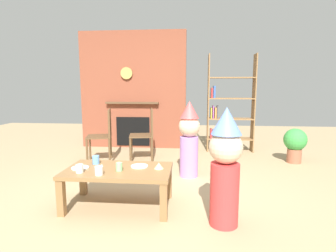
{
  "coord_description": "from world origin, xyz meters",
  "views": [
    {
      "loc": [
        0.44,
        -2.9,
        1.27
      ],
      "look_at": [
        0.15,
        0.4,
        0.78
      ],
      "focal_mm": 28.31,
      "sensor_mm": 36.0,
      "label": 1
    }
  ],
  "objects_px": {
    "coffee_table": "(119,174)",
    "birthday_cake_slice": "(159,166)",
    "paper_cup_far_left": "(119,167)",
    "paper_cup_center": "(96,160)",
    "dining_chair_middle": "(146,131)",
    "paper_plate_rear": "(139,166)",
    "bookshelf": "(227,108)",
    "child_in_pink": "(189,137)",
    "paper_cup_near_right": "(80,169)",
    "dining_chair_left": "(104,132)",
    "paper_cup_near_left": "(99,171)",
    "potted_plant_tall": "(295,143)",
    "paper_plate_front": "(80,168)",
    "child_with_cone_hat": "(225,164)"
  },
  "relations": [
    {
      "from": "coffee_table",
      "to": "birthday_cake_slice",
      "type": "height_order",
      "value": "birthday_cake_slice"
    },
    {
      "from": "coffee_table",
      "to": "paper_cup_far_left",
      "type": "xyz_separation_m",
      "value": [
        0.03,
        -0.07,
        0.11
      ]
    },
    {
      "from": "paper_cup_center",
      "to": "dining_chair_middle",
      "type": "xyz_separation_m",
      "value": [
        0.29,
        1.67,
        0.05
      ]
    },
    {
      "from": "paper_plate_rear",
      "to": "birthday_cake_slice",
      "type": "relative_size",
      "value": 1.85
    },
    {
      "from": "bookshelf",
      "to": "child_in_pink",
      "type": "xyz_separation_m",
      "value": [
        -0.72,
        -1.61,
        -0.3
      ]
    },
    {
      "from": "coffee_table",
      "to": "paper_cup_near_right",
      "type": "distance_m",
      "value": 0.4
    },
    {
      "from": "coffee_table",
      "to": "dining_chair_left",
      "type": "height_order",
      "value": "dining_chair_left"
    },
    {
      "from": "paper_cup_near_left",
      "to": "paper_cup_center",
      "type": "relative_size",
      "value": 0.92
    },
    {
      "from": "bookshelf",
      "to": "potted_plant_tall",
      "type": "height_order",
      "value": "bookshelf"
    },
    {
      "from": "paper_plate_rear",
      "to": "potted_plant_tall",
      "type": "xyz_separation_m",
      "value": [
        2.3,
        1.79,
        -0.08
      ]
    },
    {
      "from": "coffee_table",
      "to": "paper_cup_center",
      "type": "height_order",
      "value": "paper_cup_center"
    },
    {
      "from": "paper_cup_near_left",
      "to": "paper_plate_rear",
      "type": "distance_m",
      "value": 0.46
    },
    {
      "from": "paper_cup_center",
      "to": "birthday_cake_slice",
      "type": "xyz_separation_m",
      "value": [
        0.72,
        -0.11,
        -0.02
      ]
    },
    {
      "from": "bookshelf",
      "to": "dining_chair_left",
      "type": "bearing_deg",
      "value": -155.71
    },
    {
      "from": "bookshelf",
      "to": "potted_plant_tall",
      "type": "bearing_deg",
      "value": -36.12
    },
    {
      "from": "paper_plate_front",
      "to": "child_with_cone_hat",
      "type": "xyz_separation_m",
      "value": [
        1.48,
        -0.27,
        0.16
      ]
    },
    {
      "from": "child_with_cone_hat",
      "to": "potted_plant_tall",
      "type": "relative_size",
      "value": 1.88
    },
    {
      "from": "paper_cup_near_right",
      "to": "bookshelf",
      "type": "bearing_deg",
      "value": 57.27
    },
    {
      "from": "coffee_table",
      "to": "paper_cup_center",
      "type": "xyz_separation_m",
      "value": [
        -0.3,
        0.15,
        0.11
      ]
    },
    {
      "from": "paper_cup_far_left",
      "to": "birthday_cake_slice",
      "type": "distance_m",
      "value": 0.41
    },
    {
      "from": "coffee_table",
      "to": "dining_chair_left",
      "type": "distance_m",
      "value": 1.83
    },
    {
      "from": "birthday_cake_slice",
      "to": "dining_chair_left",
      "type": "height_order",
      "value": "dining_chair_left"
    },
    {
      "from": "paper_cup_near_right",
      "to": "child_in_pink",
      "type": "height_order",
      "value": "child_in_pink"
    },
    {
      "from": "birthday_cake_slice",
      "to": "child_in_pink",
      "type": "bearing_deg",
      "value": 72.71
    },
    {
      "from": "paper_cup_near_left",
      "to": "dining_chair_middle",
      "type": "distance_m",
      "value": 2.04
    },
    {
      "from": "paper_cup_near_right",
      "to": "dining_chair_left",
      "type": "distance_m",
      "value": 1.87
    },
    {
      "from": "paper_cup_far_left",
      "to": "child_in_pink",
      "type": "xyz_separation_m",
      "value": [
        0.71,
        1.11,
        0.11
      ]
    },
    {
      "from": "dining_chair_left",
      "to": "coffee_table",
      "type": "bearing_deg",
      "value": 98.85
    },
    {
      "from": "coffee_table",
      "to": "paper_cup_near_left",
      "type": "xyz_separation_m",
      "value": [
        -0.13,
        -0.21,
        0.11
      ]
    },
    {
      "from": "paper_cup_near_right",
      "to": "paper_plate_rear",
      "type": "distance_m",
      "value": 0.62
    },
    {
      "from": "paper_cup_far_left",
      "to": "potted_plant_tall",
      "type": "distance_m",
      "value": 3.16
    },
    {
      "from": "potted_plant_tall",
      "to": "paper_cup_near_right",
      "type": "bearing_deg",
      "value": -144.35
    },
    {
      "from": "paper_cup_center",
      "to": "paper_cup_near_left",
      "type": "bearing_deg",
      "value": -65.74
    },
    {
      "from": "bookshelf",
      "to": "paper_cup_near_left",
      "type": "bearing_deg",
      "value": -119.0
    },
    {
      "from": "paper_cup_near_left",
      "to": "paper_cup_near_right",
      "type": "bearing_deg",
      "value": 166.47
    },
    {
      "from": "paper_plate_front",
      "to": "paper_cup_center",
      "type": "bearing_deg",
      "value": 58.03
    },
    {
      "from": "bookshelf",
      "to": "child_in_pink",
      "type": "distance_m",
      "value": 1.79
    },
    {
      "from": "bookshelf",
      "to": "paper_cup_center",
      "type": "xyz_separation_m",
      "value": [
        -1.75,
        -2.5,
        -0.4
      ]
    },
    {
      "from": "paper_plate_front",
      "to": "dining_chair_middle",
      "type": "distance_m",
      "value": 1.89
    },
    {
      "from": "bookshelf",
      "to": "paper_cup_center",
      "type": "bearing_deg",
      "value": -125.04
    },
    {
      "from": "paper_cup_near_right",
      "to": "paper_plate_front",
      "type": "relative_size",
      "value": 0.47
    },
    {
      "from": "paper_cup_center",
      "to": "dining_chair_left",
      "type": "distance_m",
      "value": 1.58
    },
    {
      "from": "paper_plate_front",
      "to": "dining_chair_left",
      "type": "bearing_deg",
      "value": 100.08
    },
    {
      "from": "child_with_cone_hat",
      "to": "child_in_pink",
      "type": "xyz_separation_m",
      "value": [
        -0.34,
        1.33,
        -0.01
      ]
    },
    {
      "from": "paper_cup_center",
      "to": "birthday_cake_slice",
      "type": "relative_size",
      "value": 0.94
    },
    {
      "from": "paper_cup_near_left",
      "to": "child_in_pink",
      "type": "height_order",
      "value": "child_in_pink"
    },
    {
      "from": "birthday_cake_slice",
      "to": "paper_cup_near_right",
      "type": "bearing_deg",
      "value": -165.04
    },
    {
      "from": "bookshelf",
      "to": "paper_cup_near_left",
      "type": "xyz_separation_m",
      "value": [
        -1.59,
        -2.87,
        -0.41
      ]
    },
    {
      "from": "dining_chair_left",
      "to": "potted_plant_tall",
      "type": "height_order",
      "value": "dining_chair_left"
    },
    {
      "from": "birthday_cake_slice",
      "to": "paper_cup_far_left",
      "type": "bearing_deg",
      "value": -163.85
    }
  ]
}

